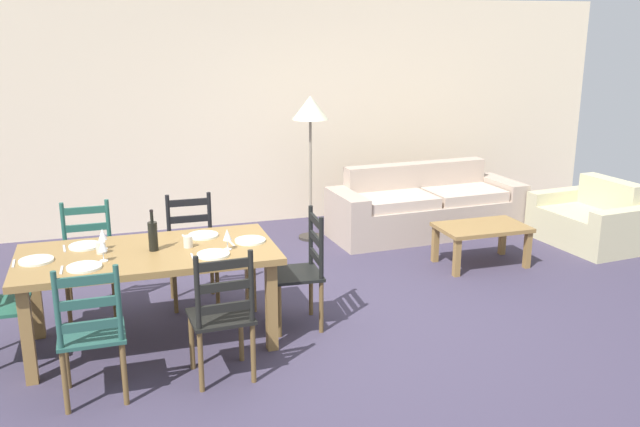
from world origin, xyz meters
name	(u,v)px	position (x,y,z in m)	size (l,w,h in m)	color
ground_plane	(329,327)	(0.00, 0.00, -0.01)	(9.60, 9.60, 0.02)	#3D364C
wall_far	(244,114)	(0.00, 3.30, 1.35)	(9.60, 0.16, 2.70)	beige
dining_table	(149,262)	(-1.40, 0.11, 0.66)	(1.90, 0.96, 0.75)	olive
dining_chair_near_left	(91,333)	(-1.82, -0.64, 0.48)	(0.42, 0.40, 0.96)	#265148
dining_chair_near_right	(222,315)	(-0.98, -0.61, 0.48)	(0.44, 0.42, 0.96)	black
dining_chair_far_left	(89,260)	(-1.85, 0.87, 0.48)	(0.42, 0.40, 0.96)	#245A4D
dining_chair_far_right	(192,250)	(-0.98, 0.87, 0.48)	(0.43, 0.41, 0.96)	black
dining_chair_head_east	(302,270)	(-0.21, 0.09, 0.48)	(0.43, 0.44, 0.96)	black
dinner_plate_near_left	(84,267)	(-1.85, -0.14, 0.76)	(0.24, 0.24, 0.02)	white
fork_near_left	(61,270)	(-2.00, -0.14, 0.75)	(0.02, 0.17, 0.01)	silver
dinner_plate_near_right	(213,254)	(-0.95, -0.14, 0.76)	(0.24, 0.24, 0.02)	white
fork_near_right	(193,257)	(-1.10, -0.14, 0.75)	(0.02, 0.17, 0.01)	silver
dinner_plate_far_left	(85,246)	(-1.85, 0.36, 0.76)	(0.24, 0.24, 0.02)	white
fork_far_left	(64,248)	(-2.00, 0.36, 0.75)	(0.02, 0.17, 0.01)	silver
dinner_plate_far_right	(203,235)	(-0.95, 0.36, 0.76)	(0.24, 0.24, 0.02)	white
fork_far_right	(184,238)	(-1.10, 0.36, 0.75)	(0.02, 0.17, 0.01)	silver
dinner_plate_head_west	(36,260)	(-2.18, 0.11, 0.76)	(0.24, 0.24, 0.02)	white
fork_head_west	(14,263)	(-2.33, 0.11, 0.75)	(0.02, 0.17, 0.01)	silver
dinner_plate_head_east	(250,240)	(-0.62, 0.11, 0.76)	(0.24, 0.24, 0.02)	white
fork_head_east	(231,243)	(-0.77, 0.11, 0.75)	(0.02, 0.17, 0.01)	silver
wine_bottle	(153,235)	(-1.35, 0.12, 0.87)	(0.07, 0.07, 0.32)	black
wine_glass_near_left	(103,246)	(-1.72, -0.02, 0.86)	(0.06, 0.06, 0.16)	white
wine_glass_near_right	(227,236)	(-0.82, -0.03, 0.86)	(0.06, 0.06, 0.16)	white
wine_glass_far_left	(102,235)	(-1.71, 0.26, 0.86)	(0.06, 0.06, 0.16)	white
coffee_cup_primary	(188,242)	(-1.10, 0.12, 0.80)	(0.07, 0.07, 0.09)	beige
coffee_cup_secondary	(101,248)	(-1.73, 0.16, 0.80)	(0.07, 0.07, 0.09)	beige
couch	(424,209)	(1.90, 2.16, 0.29)	(2.32, 0.92, 0.80)	#B49F8D
coffee_table	(482,232)	(1.95, 0.95, 0.36)	(0.90, 0.56, 0.42)	olive
armchair_upholstered	(592,222)	(3.52, 1.20, 0.25)	(0.90, 1.23, 0.72)	#C5BE93
standing_lamp	(310,117)	(0.56, 2.35, 1.41)	(0.40, 0.40, 1.64)	#332D28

